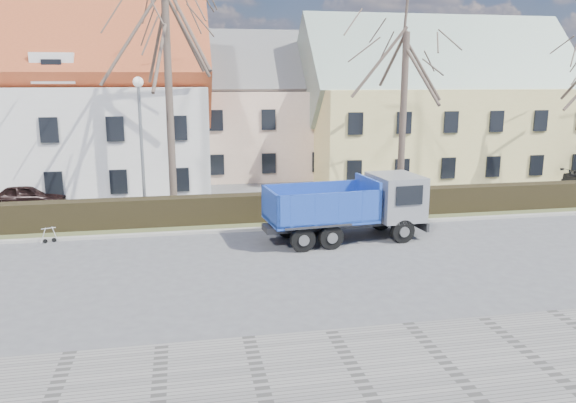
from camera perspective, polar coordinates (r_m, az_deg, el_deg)
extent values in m
plane|color=#4C4C4F|center=(20.74, -6.05, -6.49)|extent=(120.00, 120.00, 0.00)
cube|color=slate|center=(13.02, -2.66, -18.40)|extent=(80.00, 5.00, 0.08)
cube|color=gray|center=(25.11, -6.96, -2.99)|extent=(80.00, 0.30, 0.12)
cube|color=#474E2C|center=(26.66, -7.20, -2.10)|extent=(80.00, 3.00, 0.10)
cube|color=black|center=(26.32, -7.21, -0.95)|extent=(60.00, 0.90, 1.30)
imported|color=black|center=(32.41, -24.76, 0.55)|extent=(4.10, 2.17, 1.33)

